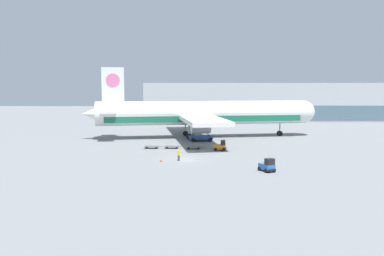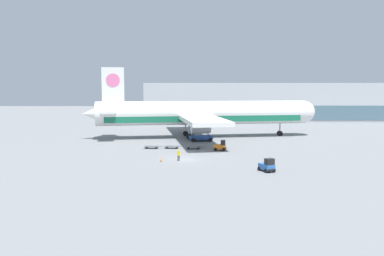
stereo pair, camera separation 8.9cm
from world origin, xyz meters
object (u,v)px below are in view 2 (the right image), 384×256
(airplane_main, at_px, (201,114))
(baggage_dolly_lead, at_px, (152,147))
(baggage_tug_foreground, at_px, (267,166))
(baggage_dolly_second, at_px, (172,146))
(traffic_cone_near, at_px, (161,159))
(baggage_dolly_third, at_px, (194,147))
(ground_crew_near, at_px, (179,154))
(scissor_lift_loader, at_px, (201,132))
(baggage_tug_mid, at_px, (221,146))

(airplane_main, bearing_deg, baggage_dolly_lead, -129.37)
(baggage_tug_foreground, bearing_deg, baggage_dolly_second, -170.00)
(baggage_dolly_lead, height_order, traffic_cone_near, traffic_cone_near)
(baggage_dolly_third, height_order, ground_crew_near, ground_crew_near)
(airplane_main, height_order, baggage_dolly_third, airplane_main)
(baggage_tug_foreground, relative_size, baggage_dolly_second, 0.75)
(scissor_lift_loader, distance_m, baggage_dolly_third, 11.85)
(baggage_dolly_lead, bearing_deg, airplane_main, 64.42)
(baggage_dolly_third, xyz_separation_m, ground_crew_near, (-2.46, -12.41, 0.71))
(baggage_dolly_third, xyz_separation_m, traffic_cone_near, (-5.35, -12.97, -0.03))
(baggage_tug_foreground, distance_m, baggage_tug_mid, 19.65)
(scissor_lift_loader, distance_m, baggage_dolly_lead, 15.07)
(baggage_tug_mid, bearing_deg, airplane_main, 104.23)
(baggage_dolly_lead, bearing_deg, scissor_lift_loader, 52.35)
(airplane_main, xyz_separation_m, baggage_tug_foreground, (9.01, -38.58, -4.96))
(airplane_main, height_order, scissor_lift_loader, airplane_main)
(baggage_dolly_lead, relative_size, ground_crew_near, 2.04)
(baggage_tug_foreground, relative_size, baggage_dolly_third, 0.75)
(airplane_main, xyz_separation_m, baggage_dolly_third, (-1.74, -17.99, -5.45))
(scissor_lift_loader, relative_size, baggage_dolly_second, 1.53)
(baggage_dolly_lead, height_order, baggage_dolly_second, same)
(baggage_dolly_second, height_order, ground_crew_near, ground_crew_near)
(scissor_lift_loader, distance_m, baggage_dolly_second, 12.66)
(baggage_tug_foreground, bearing_deg, scissor_lift_loader, 170.28)
(airplane_main, bearing_deg, baggage_tug_foreground, -85.98)
(baggage_dolly_third, relative_size, traffic_cone_near, 5.07)
(scissor_lift_loader, xyz_separation_m, baggage_tug_mid, (3.64, -13.32, -1.29))
(baggage_tug_foreground, relative_size, traffic_cone_near, 3.79)
(traffic_cone_near, bearing_deg, ground_crew_near, 11.05)
(scissor_lift_loader, height_order, baggage_tug_foreground, scissor_lift_loader)
(scissor_lift_loader, bearing_deg, ground_crew_near, -108.82)
(baggage_tug_foreground, distance_m, baggage_dolly_third, 23.23)
(scissor_lift_loader, relative_size, baggage_dolly_third, 1.53)
(ground_crew_near, bearing_deg, baggage_dolly_second, 113.52)
(baggage_tug_foreground, xyz_separation_m, baggage_dolly_second, (-15.13, 21.20, -0.49))
(baggage_tug_mid, height_order, baggage_dolly_third, baggage_tug_mid)
(baggage_dolly_third, bearing_deg, baggage_dolly_second, 176.69)
(baggage_dolly_lead, xyz_separation_m, ground_crew_near, (5.97, -12.95, 0.71))
(ground_crew_near, bearing_deg, baggage_tug_foreground, -16.63)
(baggage_tug_mid, distance_m, ground_crew_near, 13.21)
(airplane_main, distance_m, baggage_dolly_lead, 20.93)
(baggage_dolly_lead, bearing_deg, baggage_tug_foreground, -43.09)
(ground_crew_near, bearing_deg, traffic_cone_near, -153.82)
(baggage_dolly_lead, bearing_deg, baggage_dolly_second, 5.77)
(baggage_tug_foreground, bearing_deg, ground_crew_near, -147.28)
(scissor_lift_loader, xyz_separation_m, baggage_dolly_third, (-1.64, -11.60, -1.77))
(baggage_tug_mid, distance_m, baggage_dolly_third, 5.57)
(airplane_main, bearing_deg, ground_crew_near, -107.00)
(scissor_lift_loader, bearing_deg, baggage_tug_foreground, -83.33)
(airplane_main, height_order, baggage_dolly_second, airplane_main)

